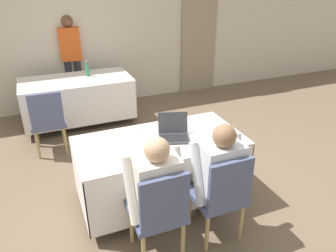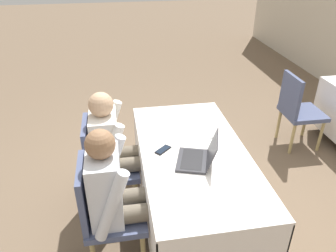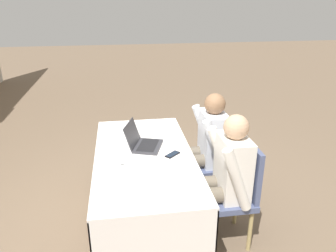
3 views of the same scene
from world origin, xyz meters
name	(u,v)px [view 1 (image 1 of 3)]	position (x,y,z in m)	size (l,w,h in m)	color
ground_plane	(161,198)	(0.00, 0.00, 0.00)	(24.00, 24.00, 0.00)	brown
wall_back	(94,28)	(0.00, 3.08, 1.35)	(12.00, 0.06, 2.70)	beige
curtain_panel	(200,23)	(1.98, 3.02, 1.33)	(0.72, 0.04, 2.65)	gray
conference_table_near	(160,155)	(0.00, 0.00, 0.56)	(1.68, 0.84, 0.73)	white
conference_table_far	(77,90)	(-0.49, 2.33, 0.56)	(1.68, 0.84, 0.73)	white
laptop	(174,134)	(0.15, -0.01, 0.78)	(0.38, 0.37, 0.23)	#333338
cell_phone	(164,152)	(-0.05, -0.24, 0.74)	(0.14, 0.15, 0.01)	black
paper_beside_laptop	(132,142)	(-0.27, 0.06, 0.73)	(0.23, 0.31, 0.00)	white
paper_centre_table	(147,132)	(-0.07, 0.21, 0.73)	(0.27, 0.34, 0.00)	white
water_bottle	(87,69)	(-0.29, 2.42, 0.84)	(0.06, 0.06, 0.24)	#288456
chair_near_left	(159,211)	(-0.29, -0.73, 0.50)	(0.44, 0.44, 0.90)	tan
chair_near_right	(221,194)	(0.29, -0.73, 0.50)	(0.44, 0.44, 0.90)	tan
chair_far_spare	(48,120)	(-1.00, 1.49, 0.50)	(0.45, 0.45, 0.90)	tan
person_checkered_shirt	(154,188)	(-0.29, -0.62, 0.66)	(0.50, 0.52, 1.16)	#665B4C
person_white_shirt	(216,173)	(0.29, -0.62, 0.66)	(0.50, 0.52, 1.16)	#665B4C
person_red_shirt	(71,56)	(-0.43, 3.05, 0.91)	(0.35, 0.23, 1.59)	#33333D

